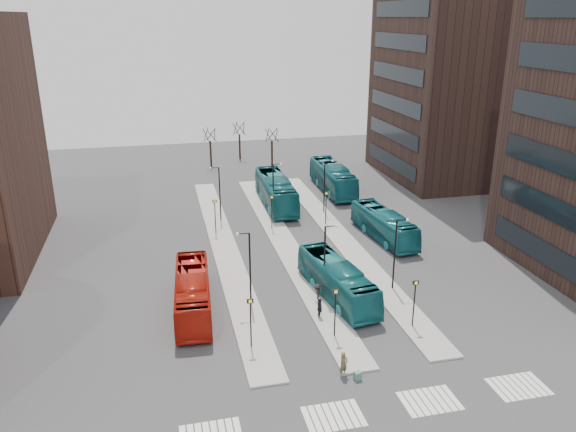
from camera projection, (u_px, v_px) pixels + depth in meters
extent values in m
cube|color=gray|center=(225.00, 248.00, 55.28)|extent=(2.50, 45.00, 0.15)
cube|color=gray|center=(284.00, 242.00, 56.57)|extent=(2.50, 45.00, 0.15)
cube|color=gray|center=(340.00, 237.00, 57.87)|extent=(2.50, 45.00, 0.15)
cube|color=navy|center=(357.00, 376.00, 35.28)|extent=(0.51, 0.45, 0.55)
imported|color=#B31B0D|center=(193.00, 292.00, 43.23)|extent=(3.26, 11.11, 3.05)
imported|color=#146167|center=(337.00, 280.00, 45.31)|extent=(4.00, 11.03, 3.00)
imported|color=#135C62|center=(276.00, 191.00, 67.25)|extent=(3.32, 13.03, 3.61)
imported|color=#16646E|center=(384.00, 225.00, 57.36)|extent=(3.53, 10.83, 2.96)
imported|color=#145D67|center=(333.00, 178.00, 72.91)|extent=(3.21, 12.79, 3.55)
imported|color=brown|center=(344.00, 364.00, 35.45)|extent=(0.74, 0.65, 1.71)
imported|color=black|center=(191.00, 300.00, 43.49)|extent=(1.00, 0.88, 1.74)
imported|color=black|center=(320.00, 309.00, 42.25)|extent=(0.42, 0.98, 1.66)
imported|color=black|center=(317.00, 293.00, 44.86)|extent=(0.75, 1.06, 1.48)
cube|color=silver|center=(238.00, 432.00, 30.93)|extent=(0.35, 2.40, 0.01)
cube|color=silver|center=(308.00, 420.00, 31.79)|extent=(0.35, 2.40, 0.01)
cube|color=silver|center=(315.00, 419.00, 31.88)|extent=(0.35, 2.40, 0.01)
cube|color=silver|center=(323.00, 418.00, 31.98)|extent=(0.35, 2.40, 0.01)
cube|color=silver|center=(330.00, 417.00, 32.07)|extent=(0.35, 2.40, 0.01)
cube|color=silver|center=(337.00, 416.00, 32.16)|extent=(0.35, 2.40, 0.01)
cube|color=silver|center=(344.00, 414.00, 32.25)|extent=(0.35, 2.40, 0.01)
cube|color=silver|center=(351.00, 413.00, 32.35)|extent=(0.35, 2.40, 0.01)
cube|color=silver|center=(358.00, 412.00, 32.44)|extent=(0.35, 2.40, 0.01)
cube|color=silver|center=(406.00, 404.00, 33.08)|extent=(0.35, 2.40, 0.01)
cube|color=silver|center=(413.00, 403.00, 33.18)|extent=(0.35, 2.40, 0.01)
cube|color=silver|center=(420.00, 402.00, 33.27)|extent=(0.35, 2.40, 0.01)
cube|color=silver|center=(426.00, 401.00, 33.36)|extent=(0.35, 2.40, 0.01)
cube|color=silver|center=(433.00, 400.00, 33.45)|extent=(0.35, 2.40, 0.01)
cube|color=silver|center=(439.00, 399.00, 33.55)|extent=(0.35, 2.40, 0.01)
cube|color=silver|center=(446.00, 398.00, 33.64)|extent=(0.35, 2.40, 0.01)
cube|color=silver|center=(452.00, 397.00, 33.73)|extent=(0.35, 2.40, 0.01)
cube|color=silver|center=(497.00, 390.00, 34.38)|extent=(0.35, 2.40, 0.01)
cube|color=silver|center=(503.00, 389.00, 34.47)|extent=(0.35, 2.40, 0.01)
cube|color=silver|center=(509.00, 388.00, 34.56)|extent=(0.35, 2.40, 0.01)
cube|color=silver|center=(516.00, 387.00, 34.65)|extent=(0.35, 2.40, 0.01)
cube|color=silver|center=(522.00, 386.00, 34.75)|extent=(0.35, 2.40, 0.01)
cube|color=silver|center=(528.00, 385.00, 34.84)|extent=(0.35, 2.40, 0.01)
cube|color=silver|center=(534.00, 384.00, 34.93)|extent=(0.35, 2.40, 0.01)
cube|color=silver|center=(540.00, 383.00, 35.02)|extent=(0.35, 2.40, 0.01)
cube|color=black|center=(551.00, 257.00, 47.22)|extent=(0.12, 16.00, 2.00)
cube|color=black|center=(559.00, 212.00, 45.87)|extent=(0.12, 16.00, 2.00)
cube|color=black|center=(567.00, 164.00, 44.53)|extent=(0.12, 16.00, 2.00)
cube|color=black|center=(576.00, 114.00, 43.18)|extent=(0.12, 16.00, 2.00)
cube|color=#2E1F19|center=(466.00, 68.00, 76.35)|extent=(20.00, 20.00, 30.00)
cube|color=black|center=(391.00, 161.00, 78.39)|extent=(0.12, 16.00, 2.00)
cube|color=black|center=(393.00, 133.00, 77.04)|extent=(0.12, 16.00, 2.00)
cube|color=black|center=(395.00, 103.00, 75.70)|extent=(0.12, 16.00, 2.00)
cube|color=black|center=(397.00, 73.00, 74.35)|extent=(0.12, 16.00, 2.00)
cube|color=black|center=(399.00, 41.00, 73.01)|extent=(0.12, 16.00, 2.00)
cube|color=black|center=(401.00, 9.00, 71.66)|extent=(0.12, 16.00, 2.00)
cylinder|color=black|center=(251.00, 324.00, 38.08)|extent=(0.10, 0.10, 3.50)
cube|color=black|center=(250.00, 301.00, 37.49)|extent=(0.45, 0.10, 0.30)
cube|color=yellow|center=(250.00, 301.00, 37.44)|extent=(0.20, 0.02, 0.20)
cylinder|color=black|center=(215.00, 217.00, 58.25)|extent=(0.10, 0.10, 3.50)
cube|color=black|center=(215.00, 201.00, 57.66)|extent=(0.45, 0.10, 0.30)
cube|color=yellow|center=(215.00, 201.00, 57.60)|extent=(0.20, 0.02, 0.20)
cylinder|color=black|center=(335.00, 314.00, 39.37)|extent=(0.10, 0.10, 3.50)
cube|color=black|center=(336.00, 291.00, 38.78)|extent=(0.45, 0.10, 0.30)
cube|color=yellow|center=(336.00, 292.00, 38.73)|extent=(0.20, 0.02, 0.20)
cylinder|color=black|center=(272.00, 213.00, 59.54)|extent=(0.10, 0.10, 3.50)
cube|color=black|center=(272.00, 197.00, 58.95)|extent=(0.45, 0.10, 0.30)
cube|color=yellow|center=(272.00, 197.00, 58.90)|extent=(0.20, 0.02, 0.20)
cylinder|color=black|center=(414.00, 304.00, 40.66)|extent=(0.10, 0.10, 3.50)
cube|color=black|center=(416.00, 283.00, 40.08)|extent=(0.45, 0.10, 0.30)
cube|color=yellow|center=(416.00, 283.00, 40.02)|extent=(0.20, 0.02, 0.20)
cylinder|color=black|center=(326.00, 209.00, 60.83)|extent=(0.10, 0.10, 3.50)
cube|color=black|center=(326.00, 193.00, 60.25)|extent=(0.45, 0.10, 0.30)
cube|color=yellow|center=(326.00, 194.00, 60.19)|extent=(0.20, 0.02, 0.20)
cylinder|color=black|center=(250.00, 269.00, 43.37)|extent=(0.14, 0.14, 6.00)
cylinder|color=black|center=(243.00, 234.00, 42.27)|extent=(0.90, 0.08, 0.08)
sphere|color=silver|center=(237.00, 234.00, 42.17)|extent=(0.24, 0.24, 0.24)
cylinder|color=black|center=(220.00, 194.00, 61.71)|extent=(0.14, 0.14, 6.00)
cylinder|color=black|center=(215.00, 168.00, 60.60)|extent=(0.90, 0.08, 0.08)
sphere|color=silver|center=(210.00, 168.00, 60.51)|extent=(0.24, 0.24, 0.24)
cylinder|color=black|center=(324.00, 262.00, 44.67)|extent=(0.14, 0.14, 6.00)
cylinder|color=black|center=(331.00, 226.00, 43.76)|extent=(0.90, 0.08, 0.08)
sphere|color=silver|center=(336.00, 226.00, 43.85)|extent=(0.24, 0.24, 0.24)
cylinder|color=black|center=(273.00, 190.00, 63.00)|extent=(0.14, 0.14, 6.00)
cylinder|color=black|center=(277.00, 164.00, 62.09)|extent=(0.90, 0.08, 0.08)
sphere|color=silver|center=(281.00, 164.00, 62.19)|extent=(0.24, 0.24, 0.24)
cylinder|color=black|center=(395.00, 255.00, 45.96)|extent=(0.14, 0.14, 6.00)
cylinder|color=black|center=(402.00, 220.00, 45.05)|extent=(0.90, 0.08, 0.08)
sphere|color=silver|center=(407.00, 220.00, 45.15)|extent=(0.24, 0.24, 0.24)
cylinder|color=black|center=(324.00, 187.00, 64.30)|extent=(0.14, 0.14, 6.00)
cylinder|color=black|center=(329.00, 161.00, 63.38)|extent=(0.90, 0.08, 0.08)
sphere|color=silver|center=(333.00, 161.00, 63.48)|extent=(0.24, 0.24, 0.24)
cylinder|color=black|center=(211.00, 154.00, 84.40)|extent=(0.30, 0.30, 4.00)
cylinder|color=black|center=(215.00, 135.00, 83.58)|extent=(0.10, 1.56, 1.95)
cylinder|color=black|center=(211.00, 134.00, 84.08)|extent=(1.48, 0.59, 1.97)
cylinder|color=black|center=(206.00, 135.00, 83.68)|extent=(0.90, 1.31, 1.99)
cylinder|color=black|center=(206.00, 136.00, 82.93)|extent=(0.89, 1.31, 1.99)
cylinder|color=black|center=(212.00, 136.00, 82.86)|extent=(1.48, 0.58, 1.97)
cylinder|color=black|center=(240.00, 147.00, 89.15)|extent=(0.30, 0.30, 4.00)
cylinder|color=black|center=(244.00, 129.00, 88.32)|extent=(0.10, 1.56, 1.95)
cylinder|color=black|center=(240.00, 128.00, 88.83)|extent=(1.48, 0.59, 1.97)
cylinder|color=black|center=(235.00, 128.00, 88.43)|extent=(0.90, 1.31, 1.99)
cylinder|color=black|center=(236.00, 129.00, 87.67)|extent=(0.89, 1.31, 1.99)
cylinder|color=black|center=(241.00, 129.00, 87.61)|extent=(1.48, 0.58, 1.97)
cylinder|color=black|center=(272.00, 154.00, 84.51)|extent=(0.30, 0.30, 4.00)
cylinder|color=black|center=(276.00, 135.00, 83.68)|extent=(0.10, 1.56, 1.95)
cylinder|color=black|center=(272.00, 134.00, 84.19)|extent=(1.48, 0.59, 1.97)
cylinder|color=black|center=(268.00, 135.00, 83.79)|extent=(0.90, 1.31, 1.99)
cylinder|color=black|center=(269.00, 136.00, 83.03)|extent=(0.89, 1.31, 1.99)
cylinder|color=black|center=(274.00, 136.00, 82.97)|extent=(1.48, 0.58, 1.97)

